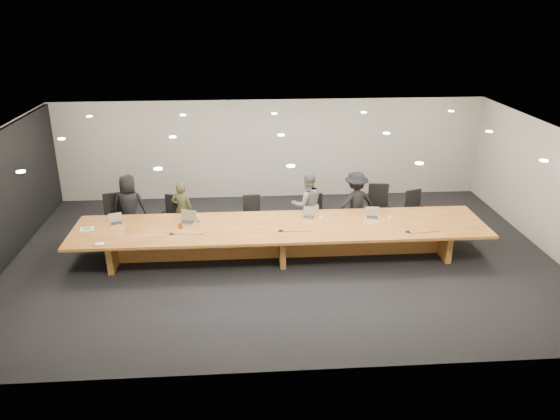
# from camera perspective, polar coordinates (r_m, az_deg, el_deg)

# --- Properties ---
(ground) EXTENTS (12.00, 12.00, 0.00)m
(ground) POSITION_cam_1_polar(r_m,az_deg,el_deg) (12.23, 0.10, -4.88)
(ground) COLOR black
(ground) RESTS_ON ground
(back_wall) EXTENTS (12.00, 0.02, 2.80)m
(back_wall) POSITION_cam_1_polar(r_m,az_deg,el_deg) (15.49, -1.00, 6.37)
(back_wall) COLOR beige
(back_wall) RESTS_ON ground
(conference_table) EXTENTS (9.00, 1.80, 0.75)m
(conference_table) POSITION_cam_1_polar(r_m,az_deg,el_deg) (12.01, 0.10, -2.65)
(conference_table) COLOR brown
(conference_table) RESTS_ON ground
(chair_far_left) EXTENTS (0.69, 0.69, 1.12)m
(chair_far_left) POSITION_cam_1_polar(r_m,az_deg,el_deg) (13.45, -16.84, -0.74)
(chair_far_left) COLOR black
(chair_far_left) RESTS_ON ground
(chair_left) EXTENTS (0.65, 0.65, 1.01)m
(chair_left) POSITION_cam_1_polar(r_m,az_deg,el_deg) (13.31, -11.32, -0.67)
(chair_left) COLOR black
(chair_left) RESTS_ON ground
(chair_mid_left) EXTENTS (0.56, 0.56, 1.00)m
(chair_mid_left) POSITION_cam_1_polar(r_m,az_deg,el_deg) (13.11, -2.88, -0.66)
(chair_mid_left) COLOR black
(chair_mid_left) RESTS_ON ground
(chair_mid_right) EXTENTS (0.52, 0.52, 1.01)m
(chair_mid_right) POSITION_cam_1_polar(r_m,az_deg,el_deg) (13.19, 3.60, -0.52)
(chair_mid_right) COLOR black
(chair_mid_right) RESTS_ON ground
(chair_right) EXTENTS (0.67, 0.67, 1.17)m
(chair_right) POSITION_cam_1_polar(r_m,az_deg,el_deg) (13.54, 10.27, 0.15)
(chair_right) COLOR black
(chair_right) RESTS_ON ground
(chair_far_right) EXTENTS (0.68, 0.68, 1.04)m
(chair_far_right) POSITION_cam_1_polar(r_m,az_deg,el_deg) (13.73, 14.13, -0.17)
(chair_far_right) COLOR black
(chair_far_right) RESTS_ON ground
(person_a) EXTENTS (0.77, 0.50, 1.58)m
(person_a) POSITION_cam_1_polar(r_m,az_deg,el_deg) (13.33, -15.46, 0.29)
(person_a) COLOR black
(person_a) RESTS_ON ground
(person_b) EXTENTS (0.56, 0.42, 1.40)m
(person_b) POSITION_cam_1_polar(r_m,az_deg,el_deg) (13.13, -10.20, -0.00)
(person_b) COLOR #302F1A
(person_b) RESTS_ON ground
(person_c) EXTENTS (0.88, 0.74, 1.61)m
(person_c) POSITION_cam_1_polar(r_m,az_deg,el_deg) (13.00, 2.87, 0.60)
(person_c) COLOR #5B5C5E
(person_c) RESTS_ON ground
(person_d) EXTENTS (1.14, 0.85, 1.57)m
(person_d) POSITION_cam_1_polar(r_m,az_deg,el_deg) (13.24, 7.89, 0.72)
(person_d) COLOR black
(person_d) RESTS_ON ground
(laptop_a) EXTENTS (0.35, 0.30, 0.23)m
(laptop_a) POSITION_cam_1_polar(r_m,az_deg,el_deg) (12.50, -16.76, -0.92)
(laptop_a) COLOR tan
(laptop_a) RESTS_ON conference_table
(laptop_b) EXTENTS (0.42, 0.36, 0.28)m
(laptop_b) POSITION_cam_1_polar(r_m,az_deg,el_deg) (12.16, -9.78, -0.78)
(laptop_b) COLOR #BEB091
(laptop_b) RESTS_ON conference_table
(laptop_d) EXTENTS (0.35, 0.30, 0.23)m
(laptop_d) POSITION_cam_1_polar(r_m,az_deg,el_deg) (12.30, 3.05, -0.34)
(laptop_d) COLOR #B7A68C
(laptop_d) RESTS_ON conference_table
(laptop_e) EXTENTS (0.33, 0.26, 0.24)m
(laptop_e) POSITION_cam_1_polar(r_m,az_deg,el_deg) (12.45, 9.65, -0.33)
(laptop_e) COLOR #C5B396
(laptop_e) RESTS_ON conference_table
(water_bottle) EXTENTS (0.09, 0.09, 0.23)m
(water_bottle) POSITION_cam_1_polar(r_m,az_deg,el_deg) (12.01, -8.52, -1.11)
(water_bottle) COLOR #ADBEB8
(water_bottle) RESTS_ON conference_table
(amber_mug) EXTENTS (0.10, 0.10, 0.11)m
(amber_mug) POSITION_cam_1_polar(r_m,az_deg,el_deg) (11.96, -10.35, -1.63)
(amber_mug) COLOR #653211
(amber_mug) RESTS_ON conference_table
(paper_cup_near) EXTENTS (0.09, 0.09, 0.09)m
(paper_cup_near) POSITION_cam_1_polar(r_m,az_deg,el_deg) (12.18, 4.34, -0.97)
(paper_cup_near) COLOR white
(paper_cup_near) RESTS_ON conference_table
(paper_cup_far) EXTENTS (0.09, 0.09, 0.09)m
(paper_cup_far) POSITION_cam_1_polar(r_m,az_deg,el_deg) (12.41, 11.43, -0.91)
(paper_cup_far) COLOR silver
(paper_cup_far) RESTS_ON conference_table
(notepad) EXTENTS (0.31, 0.27, 0.02)m
(notepad) POSITION_cam_1_polar(r_m,az_deg,el_deg) (12.44, -19.53, -1.89)
(notepad) COLOR white
(notepad) RESTS_ON conference_table
(lime_gadget) EXTENTS (0.17, 0.10, 0.03)m
(lime_gadget) POSITION_cam_1_polar(r_m,az_deg,el_deg) (12.42, -19.50, -1.82)
(lime_gadget) COLOR green
(lime_gadget) RESTS_ON notepad
(av_box) EXTENTS (0.18, 0.14, 0.03)m
(av_box) POSITION_cam_1_polar(r_m,az_deg,el_deg) (11.60, -18.31, -3.41)
(av_box) COLOR #B2B2B7
(av_box) RESTS_ON conference_table
(mic_left) EXTENTS (0.14, 0.14, 0.03)m
(mic_left) POSITION_cam_1_polar(r_m,az_deg,el_deg) (11.72, -11.27, -2.43)
(mic_left) COLOR black
(mic_left) RESTS_ON conference_table
(mic_center) EXTENTS (0.16, 0.16, 0.03)m
(mic_center) POSITION_cam_1_polar(r_m,az_deg,el_deg) (11.64, 0.07, -2.13)
(mic_center) COLOR black
(mic_center) RESTS_ON conference_table
(mic_right) EXTENTS (0.13, 0.13, 0.03)m
(mic_right) POSITION_cam_1_polar(r_m,az_deg,el_deg) (11.91, 13.22, -2.19)
(mic_right) COLOR black
(mic_right) RESTS_ON conference_table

